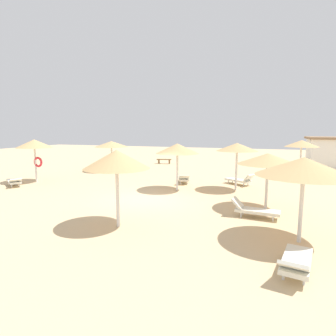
{
  "coord_description": "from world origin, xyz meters",
  "views": [
    {
      "loc": [
        5.44,
        -12.55,
        3.51
      ],
      "look_at": [
        0.0,
        3.0,
        1.2
      ],
      "focal_mm": 29.51,
      "sensor_mm": 36.0,
      "label": 1
    }
  ],
  "objects_px": {
    "parasol_0": "(304,167)",
    "lounger_4": "(14,181)",
    "lounger_3": "(184,178)",
    "lounger_1": "(254,210)",
    "parasol_3": "(177,149)",
    "lounger_2": "(240,180)",
    "parasol_4": "(34,144)",
    "parasol_7": "(302,144)",
    "beach_cabana": "(334,153)",
    "parasol_6": "(117,160)",
    "bench_0": "(164,160)",
    "lounger_0": "(296,261)",
    "parasol_1": "(268,159)",
    "parasol_5": "(111,144)",
    "parasol_2": "(237,147)"
  },
  "relations": [
    {
      "from": "parasol_0",
      "to": "lounger_4",
      "type": "xyz_separation_m",
      "value": [
        -15.82,
        3.62,
        -2.08
      ]
    },
    {
      "from": "lounger_3",
      "to": "lounger_1",
      "type": "bearing_deg",
      "value": -52.32
    },
    {
      "from": "parasol_3",
      "to": "lounger_2",
      "type": "distance_m",
      "value": 4.81
    },
    {
      "from": "parasol_4",
      "to": "lounger_3",
      "type": "distance_m",
      "value": 10.15
    },
    {
      "from": "parasol_7",
      "to": "beach_cabana",
      "type": "relative_size",
      "value": 0.62
    },
    {
      "from": "lounger_3",
      "to": "beach_cabana",
      "type": "bearing_deg",
      "value": 44.72
    },
    {
      "from": "parasol_6",
      "to": "bench_0",
      "type": "relative_size",
      "value": 1.81
    },
    {
      "from": "parasol_0",
      "to": "lounger_2",
      "type": "height_order",
      "value": "parasol_0"
    },
    {
      "from": "lounger_0",
      "to": "beach_cabana",
      "type": "xyz_separation_m",
      "value": [
        4.97,
        20.92,
        1.13
      ]
    },
    {
      "from": "parasol_1",
      "to": "lounger_2",
      "type": "height_order",
      "value": "parasol_1"
    },
    {
      "from": "parasol_5",
      "to": "lounger_1",
      "type": "height_order",
      "value": "parasol_5"
    },
    {
      "from": "lounger_0",
      "to": "parasol_7",
      "type": "bearing_deg",
      "value": 83.69
    },
    {
      "from": "parasol_1",
      "to": "parasol_3",
      "type": "bearing_deg",
      "value": 153.58
    },
    {
      "from": "parasol_4",
      "to": "bench_0",
      "type": "bearing_deg",
      "value": 68.82
    },
    {
      "from": "lounger_0",
      "to": "lounger_2",
      "type": "xyz_separation_m",
      "value": [
        -2.24,
        10.81,
        0.01
      ]
    },
    {
      "from": "lounger_0",
      "to": "beach_cabana",
      "type": "bearing_deg",
      "value": 76.64
    },
    {
      "from": "lounger_3",
      "to": "bench_0",
      "type": "relative_size",
      "value": 1.29
    },
    {
      "from": "parasol_1",
      "to": "parasol_6",
      "type": "height_order",
      "value": "parasol_6"
    },
    {
      "from": "lounger_3",
      "to": "lounger_0",
      "type": "bearing_deg",
      "value": -60.46
    },
    {
      "from": "parasol_7",
      "to": "lounger_2",
      "type": "xyz_separation_m",
      "value": [
        -3.84,
        -3.65,
        -2.19
      ]
    },
    {
      "from": "parasol_7",
      "to": "lounger_3",
      "type": "xyz_separation_m",
      "value": [
        -7.41,
        -4.21,
        -2.2
      ]
    },
    {
      "from": "parasol_2",
      "to": "lounger_4",
      "type": "xyz_separation_m",
      "value": [
        -13.18,
        -3.38,
        -2.19
      ]
    },
    {
      "from": "parasol_7",
      "to": "lounger_0",
      "type": "relative_size",
      "value": 1.39
    },
    {
      "from": "parasol_2",
      "to": "beach_cabana",
      "type": "xyz_separation_m",
      "value": [
        7.31,
        11.78,
        -1.05
      ]
    },
    {
      "from": "beach_cabana",
      "to": "parasol_4",
      "type": "bearing_deg",
      "value": -146.07
    },
    {
      "from": "parasol_5",
      "to": "parasol_7",
      "type": "distance_m",
      "value": 14.66
    },
    {
      "from": "lounger_2",
      "to": "bench_0",
      "type": "relative_size",
      "value": 1.24
    },
    {
      "from": "beach_cabana",
      "to": "parasol_0",
      "type": "bearing_deg",
      "value": -103.98
    },
    {
      "from": "lounger_2",
      "to": "parasol_1",
      "type": "bearing_deg",
      "value": -73.39
    },
    {
      "from": "parasol_4",
      "to": "lounger_1",
      "type": "distance_m",
      "value": 14.63
    },
    {
      "from": "parasol_0",
      "to": "lounger_1",
      "type": "bearing_deg",
      "value": 124.77
    },
    {
      "from": "parasol_5",
      "to": "parasol_6",
      "type": "height_order",
      "value": "parasol_6"
    },
    {
      "from": "parasol_1",
      "to": "parasol_2",
      "type": "height_order",
      "value": "parasol_2"
    },
    {
      "from": "parasol_3",
      "to": "beach_cabana",
      "type": "height_order",
      "value": "beach_cabana"
    },
    {
      "from": "lounger_3",
      "to": "lounger_4",
      "type": "bearing_deg",
      "value": -155.2
    },
    {
      "from": "parasol_6",
      "to": "lounger_4",
      "type": "bearing_deg",
      "value": 156.42
    },
    {
      "from": "parasol_3",
      "to": "parasol_4",
      "type": "relative_size",
      "value": 0.95
    },
    {
      "from": "parasol_6",
      "to": "lounger_1",
      "type": "bearing_deg",
      "value": 30.3
    },
    {
      "from": "parasol_1",
      "to": "parasol_5",
      "type": "relative_size",
      "value": 0.92
    },
    {
      "from": "parasol_0",
      "to": "parasol_6",
      "type": "relative_size",
      "value": 1.02
    },
    {
      "from": "parasol_2",
      "to": "bench_0",
      "type": "distance_m",
      "value": 13.36
    },
    {
      "from": "lounger_4",
      "to": "beach_cabana",
      "type": "bearing_deg",
      "value": 36.5
    },
    {
      "from": "lounger_3",
      "to": "lounger_4",
      "type": "relative_size",
      "value": 1.03
    },
    {
      "from": "lounger_1",
      "to": "parasol_4",
      "type": "bearing_deg",
      "value": 167.63
    },
    {
      "from": "parasol_0",
      "to": "lounger_1",
      "type": "distance_m",
      "value": 3.26
    },
    {
      "from": "lounger_1",
      "to": "bench_0",
      "type": "height_order",
      "value": "lounger_1"
    },
    {
      "from": "lounger_0",
      "to": "beach_cabana",
      "type": "distance_m",
      "value": 21.54
    },
    {
      "from": "parasol_5",
      "to": "parasol_4",
      "type": "bearing_deg",
      "value": -110.64
    },
    {
      "from": "parasol_5",
      "to": "beach_cabana",
      "type": "xyz_separation_m",
      "value": [
        17.98,
        7.63,
        -0.83
      ]
    },
    {
      "from": "parasol_5",
      "to": "beach_cabana",
      "type": "height_order",
      "value": "beach_cabana"
    }
  ]
}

